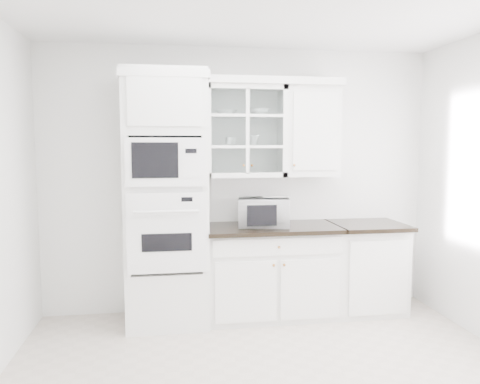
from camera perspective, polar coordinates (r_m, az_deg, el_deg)
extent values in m
cube|color=white|center=(4.85, -0.07, 1.42)|extent=(4.00, 0.02, 2.70)
cube|color=white|center=(4.49, -8.96, -0.92)|extent=(0.76, 0.65, 2.40)
cube|color=white|center=(4.20, -8.92, -4.97)|extent=(0.70, 0.03, 0.72)
cube|color=black|center=(4.20, -8.90, -6.09)|extent=(0.44, 0.01, 0.16)
cube|color=white|center=(4.13, -9.05, 3.58)|extent=(0.70, 0.03, 0.43)
cube|color=black|center=(4.11, -10.31, 3.83)|extent=(0.40, 0.01, 0.31)
cube|color=white|center=(4.77, 3.84, -9.77)|extent=(1.30, 0.60, 0.88)
cube|color=black|center=(4.64, 3.97, -4.40)|extent=(1.32, 0.67, 0.04)
cube|color=white|center=(5.08, 15.06, -9.00)|extent=(0.70, 0.60, 0.88)
cube|color=black|center=(4.95, 15.36, -3.95)|extent=(0.72, 0.67, 0.04)
cube|color=white|center=(4.69, 0.58, 7.38)|extent=(0.80, 0.33, 0.90)
cube|color=white|center=(4.68, 0.58, 5.55)|extent=(0.74, 0.29, 0.02)
cube|color=white|center=(4.69, 0.59, 9.22)|extent=(0.74, 0.29, 0.02)
cube|color=white|center=(4.84, 8.56, 7.27)|extent=(0.55, 0.33, 0.90)
cube|color=white|center=(4.68, -0.66, 13.34)|extent=(2.14, 0.38, 0.07)
imported|color=white|center=(4.61, 2.89, -2.43)|extent=(0.55, 0.48, 0.28)
imported|color=white|center=(4.66, -1.65, 9.66)|extent=(0.26, 0.26, 0.05)
imported|color=white|center=(4.71, 2.36, 9.71)|extent=(0.25, 0.25, 0.06)
imported|color=white|center=(4.66, -1.11, 6.19)|extent=(0.12, 0.12, 0.08)
imported|color=white|center=(4.70, 1.64, 6.31)|extent=(0.14, 0.14, 0.10)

